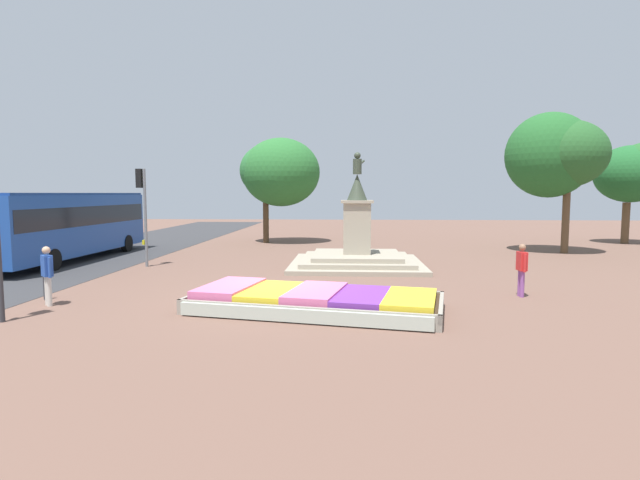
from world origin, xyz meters
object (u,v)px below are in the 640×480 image
object	(u,v)px
traffic_light_mid_block	(143,200)
kerb_bollard_mid_b	(45,285)
flower_planter	(313,301)
statue_monument	(357,250)
pedestrian_with_handbag	(522,266)
pedestrian_near_planter	(47,272)
city_bus	(68,222)

from	to	relation	value
traffic_light_mid_block	kerb_bollard_mid_b	size ratio (longest dim) A/B	4.94
flower_planter	traffic_light_mid_block	distance (m)	11.22
flower_planter	statue_monument	distance (m)	8.41
pedestrian_with_handbag	pedestrian_near_planter	world-z (taller)	pedestrian_near_planter
flower_planter	pedestrian_near_planter	xyz separation A→B (m)	(-7.45, 0.16, 0.71)
pedestrian_near_planter	kerb_bollard_mid_b	distance (m)	1.08
city_bus	pedestrian_near_planter	bearing A→B (deg)	-63.15
flower_planter	traffic_light_mid_block	bearing A→B (deg)	135.55
pedestrian_with_handbag	pedestrian_near_planter	distance (m)	13.79
flower_planter	kerb_bollard_mid_b	world-z (taller)	kerb_bollard_mid_b
pedestrian_with_handbag	kerb_bollard_mid_b	world-z (taller)	pedestrian_with_handbag
city_bus	pedestrian_near_planter	xyz separation A→B (m)	(4.65, -9.18, -0.86)
city_bus	kerb_bollard_mid_b	size ratio (longest dim) A/B	13.24
statue_monument	traffic_light_mid_block	world-z (taller)	statue_monument
pedestrian_with_handbag	city_bus	bearing A→B (deg)	158.51
traffic_light_mid_block	city_bus	world-z (taller)	traffic_light_mid_block
pedestrian_near_planter	kerb_bollard_mid_b	bearing A→B (deg)	126.26
traffic_light_mid_block	pedestrian_with_handbag	xyz separation A→B (m)	(13.99, -5.51, -1.92)
flower_planter	pedestrian_near_planter	size ratio (longest dim) A/B	4.26
traffic_light_mid_block	pedestrian_near_planter	bearing A→B (deg)	-87.35
statue_monument	kerb_bollard_mid_b	xyz separation A→B (m)	(-9.32, -7.37, -0.26)
statue_monument	pedestrian_with_handbag	bearing A→B (deg)	-51.56
flower_planter	city_bus	bearing A→B (deg)	142.33
city_bus	kerb_bollard_mid_b	bearing A→B (deg)	-64.10
traffic_light_mid_block	pedestrian_near_planter	distance (m)	7.73
pedestrian_with_handbag	statue_monument	bearing A→B (deg)	128.44
city_bus	statue_monument	bearing A→B (deg)	-4.47
statue_monument	pedestrian_near_planter	xyz separation A→B (m)	(-8.76, -8.13, 0.26)
traffic_light_mid_block	pedestrian_near_planter	xyz separation A→B (m)	(0.35, -7.49, -1.88)
flower_planter	kerb_bollard_mid_b	bearing A→B (deg)	173.45
pedestrian_with_handbag	pedestrian_near_planter	size ratio (longest dim) A/B	0.97
pedestrian_with_handbag	flower_planter	bearing A→B (deg)	-160.97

